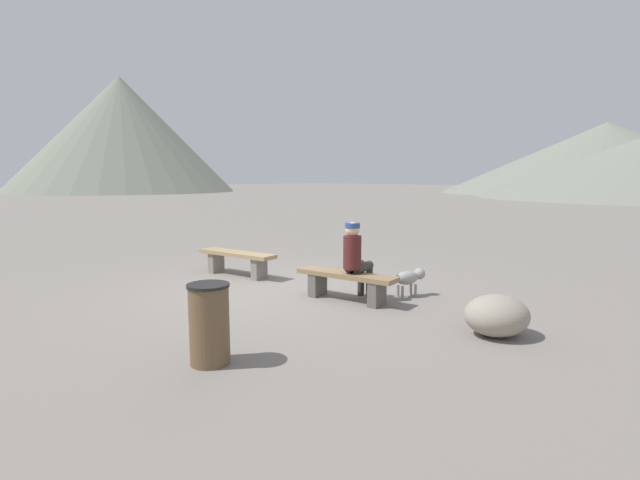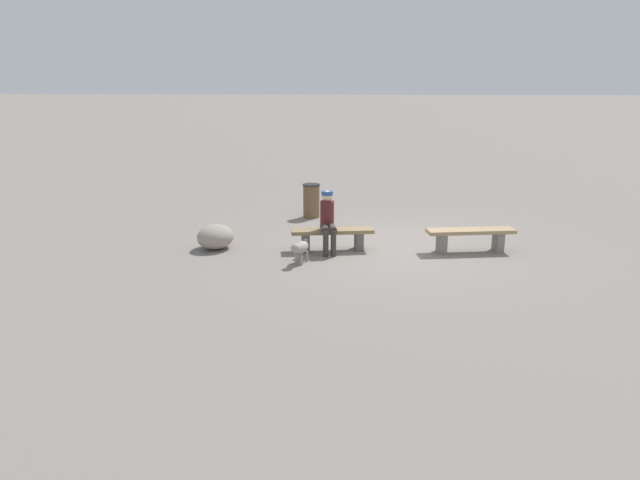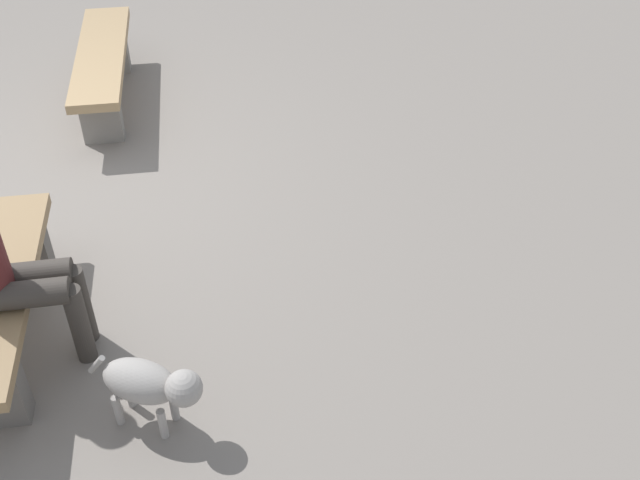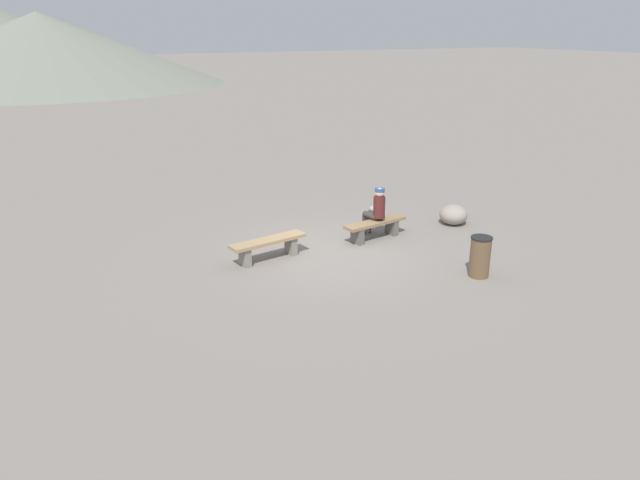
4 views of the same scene
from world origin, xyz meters
The scene contains 5 objects.
ground centered at (0.00, 0.00, -0.03)m, with size 210.00×210.00×0.06m, color gray.
bench_left centered at (-1.45, 0.25, 0.34)m, with size 1.82×0.67×0.48m.
bench_right centered at (1.35, 0.34, 0.31)m, with size 1.72×0.63×0.45m.
seated_person centered at (1.44, 0.46, 0.72)m, with size 0.38×0.63×1.25m.
dog centered at (1.91, 1.27, 0.31)m, with size 0.34×0.63×0.45m.
Camera 3 is at (4.44, 2.17, 3.34)m, focal length 43.68 mm.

